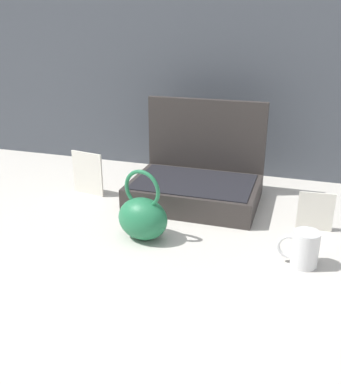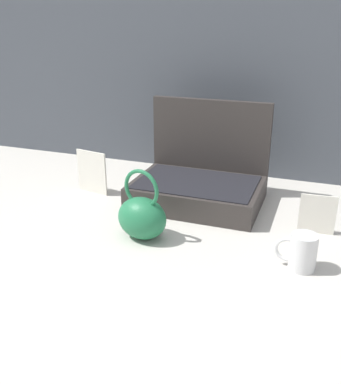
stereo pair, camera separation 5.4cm
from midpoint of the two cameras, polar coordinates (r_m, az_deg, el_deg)
ground_plane at (r=1.35m, az=0.73°, el=-4.45°), size 6.00×6.00×0.00m
open_suitcase at (r=1.51m, az=4.90°, el=1.44°), size 0.43×0.31×0.33m
teal_pouch_handbag at (r=1.25m, az=-2.51°, el=-3.20°), size 0.17×0.14×0.21m
coffee_mug at (r=1.17m, az=18.07°, el=-7.46°), size 0.11×0.07×0.10m
info_card_left at (r=1.59m, az=-9.27°, el=2.55°), size 0.13×0.03×0.16m
poster_card_right at (r=1.36m, az=19.72°, el=-2.78°), size 0.10×0.01×0.12m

